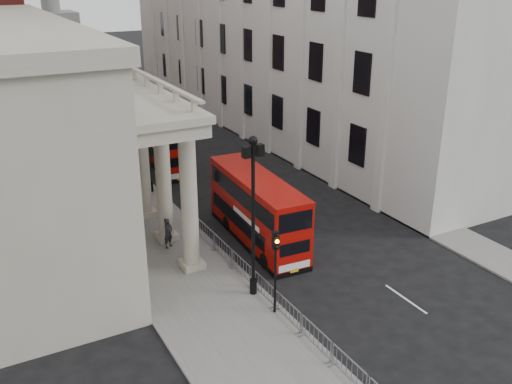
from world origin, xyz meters
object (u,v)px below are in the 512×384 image
lamp_post_mid (147,129)px  bus_near (257,208)px  pedestrian_a (168,233)px  lamp_post_north (92,89)px  lamp_post_south (253,207)px  pedestrian_c (124,184)px  bus_far (163,139)px  traffic_light (276,257)px  pedestrian_b (108,211)px

lamp_post_mid → bus_near: bearing=-73.5°
pedestrian_a → lamp_post_north: bearing=53.8°
lamp_post_mid → lamp_post_south: bearing=-90.0°
bus_near → pedestrian_c: (-5.07, 10.82, -1.16)m
bus_near → bus_far: size_ratio=0.98×
lamp_post_south → pedestrian_c: size_ratio=4.75×
bus_far → pedestrian_c: bearing=-127.2°
lamp_post_south → traffic_light: bearing=-87.2°
bus_near → pedestrian_c: size_ratio=5.52×
lamp_post_north → pedestrian_c: lamp_post_north is taller
pedestrian_a → pedestrian_c: size_ratio=1.05×
traffic_light → lamp_post_mid: bearing=90.3°
lamp_post_mid → pedestrian_b: 7.04m
lamp_post_north → pedestrian_c: 16.38m
lamp_post_south → pedestrian_b: bearing=109.4°
lamp_post_north → bus_near: 26.94m
lamp_post_mid → pedestrian_b: (-4.22, -4.01, -3.95)m
bus_near → pedestrian_a: bus_near is taller
traffic_light → bus_far: bearing=82.7°
pedestrian_a → pedestrian_c: bearing=57.9°
traffic_light → lamp_post_south: bearing=92.8°
traffic_light → bus_near: (3.05, 7.40, -0.95)m
lamp_post_south → traffic_light: size_ratio=1.93×
lamp_post_mid → bus_near: 11.41m
lamp_post_north → pedestrian_b: size_ratio=4.96×
bus_near → pedestrian_b: 9.97m
lamp_post_north → bus_far: (3.16, -10.28, -2.72)m
traffic_light → bus_far: 23.96m
bus_far → lamp_post_mid: bearing=-113.4°
lamp_post_mid → pedestrian_c: bearing=173.8°
traffic_light → pedestrian_b: bearing=107.1°
lamp_post_south → bus_near: lamp_post_south is taller
lamp_post_north → pedestrian_c: (-1.92, -15.79, -3.92)m
lamp_post_mid → lamp_post_north: 16.00m
bus_far → lamp_post_south: bearing=-92.8°
lamp_post_mid → bus_near: (3.15, -10.62, -2.76)m
pedestrian_b → lamp_post_north: bearing=-114.9°
pedestrian_a → pedestrian_c: pedestrian_a is taller
lamp_post_north → pedestrian_b: (-4.22, -20.01, -3.95)m
lamp_post_mid → bus_far: size_ratio=0.84×
lamp_post_mid → traffic_light: (0.10, -18.02, -1.80)m
pedestrian_c → pedestrian_a: bearing=-105.3°
pedestrian_b → pedestrian_c: pedestrian_c is taller
lamp_post_south → pedestrian_a: size_ratio=4.52×
bus_far → pedestrian_c: bus_far is taller
traffic_light → pedestrian_a: bearing=103.2°
lamp_post_south → lamp_post_north: size_ratio=1.00×
bus_near → pedestrian_b: bus_near is taller
pedestrian_b → bus_far: bearing=-140.2°
lamp_post_south → pedestrian_c: bearing=96.8°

